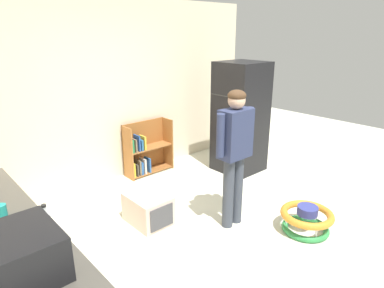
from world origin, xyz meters
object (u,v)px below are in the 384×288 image
at_px(kitchen_counter, 7,276).
at_px(refrigerator, 240,118).
at_px(clear_bottle, 46,224).
at_px(teal_cup, 1,211).
at_px(baby_walker, 306,219).
at_px(pet_carrier, 148,209).
at_px(microwave, 26,253).
at_px(bookshelf, 144,152).
at_px(standing_person, 235,148).

distance_m(kitchen_counter, refrigerator, 3.90).
xyz_separation_m(clear_bottle, teal_cup, (-0.16, 0.50, -0.05)).
distance_m(baby_walker, pet_carrier, 1.87).
xyz_separation_m(baby_walker, pet_carrier, (-1.25, 1.39, 0.02)).
bearing_deg(microwave, bookshelf, 45.28).
bearing_deg(pet_carrier, refrigerator, 10.11).
bearing_deg(teal_cup, kitchen_counter, -121.27).
distance_m(kitchen_counter, bookshelf, 3.09).
xyz_separation_m(bookshelf, baby_walker, (0.41, -2.68, -0.21)).
bearing_deg(refrigerator, baby_walker, -115.78).
bearing_deg(kitchen_counter, clear_bottle, -60.46).
bearing_deg(refrigerator, standing_person, -141.86).
distance_m(refrigerator, standing_person, 1.74).
distance_m(microwave, teal_cup, 0.81).
bearing_deg(clear_bottle, pet_carrier, 32.82).
bearing_deg(kitchen_counter, teal_cup, 58.73).
bearing_deg(bookshelf, clear_bottle, -135.73).
relative_size(refrigerator, pet_carrier, 3.22).
xyz_separation_m(refrigerator, standing_person, (-1.37, -1.08, 0.09)).
relative_size(standing_person, baby_walker, 2.71).
bearing_deg(bookshelf, teal_cup, -144.88).
distance_m(refrigerator, clear_bottle, 3.77).
bearing_deg(kitchen_counter, bookshelf, 36.03).
relative_size(kitchen_counter, refrigerator, 1.29).
height_order(kitchen_counter, microwave, microwave).
height_order(bookshelf, baby_walker, bookshelf).
distance_m(kitchen_counter, baby_walker, 3.05).
bearing_deg(baby_walker, teal_cup, 161.24).
height_order(refrigerator, standing_person, refrigerator).
relative_size(pet_carrier, teal_cup, 5.81).
relative_size(refrigerator, standing_person, 1.09).
distance_m(refrigerator, pet_carrier, 2.25).
bearing_deg(bookshelf, kitchen_counter, -143.97).
bearing_deg(refrigerator, pet_carrier, -169.89).
relative_size(kitchen_counter, microwave, 4.80).
xyz_separation_m(kitchen_counter, pet_carrier, (1.66, 0.53, -0.27)).
height_order(bookshelf, standing_person, standing_person).
distance_m(refrigerator, teal_cup, 3.79).
bearing_deg(microwave, refrigerator, 23.07).
xyz_separation_m(kitchen_counter, refrigerator, (3.77, 0.90, 0.44)).
distance_m(kitchen_counter, teal_cup, 0.51).
bearing_deg(baby_walker, kitchen_counter, 163.50).
relative_size(baby_walker, teal_cup, 6.36).
distance_m(pet_carrier, teal_cup, 1.82).
height_order(refrigerator, clear_bottle, refrigerator).
relative_size(bookshelf, teal_cup, 8.95).
height_order(kitchen_counter, bookshelf, kitchen_counter).
relative_size(bookshelf, clear_bottle, 3.46).
bearing_deg(clear_bottle, kitchen_counter, 119.54).
relative_size(refrigerator, teal_cup, 18.74).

